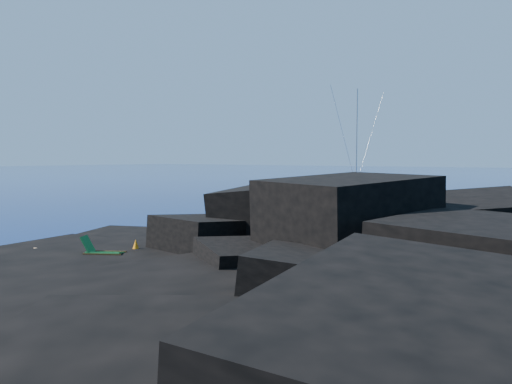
% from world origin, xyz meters
% --- Properties ---
extents(ground, '(400.00, 400.00, 0.00)m').
position_xyz_m(ground, '(0.00, 0.00, 0.00)').
color(ground, '#040F3C').
rests_on(ground, ground).
extents(headland, '(24.00, 24.00, 3.60)m').
position_xyz_m(headland, '(13.00, 3.00, 0.00)').
color(headland, black).
rests_on(headland, ground).
extents(beach, '(9.08, 6.86, 0.70)m').
position_xyz_m(beach, '(4.50, 0.50, 0.00)').
color(beach, black).
rests_on(beach, ground).
extents(surf_foam, '(10.00, 8.00, 0.06)m').
position_xyz_m(surf_foam, '(5.00, 5.00, 0.00)').
color(surf_foam, white).
rests_on(surf_foam, ground).
extents(sailboat, '(4.81, 11.26, 11.56)m').
position_xyz_m(sailboat, '(-2.43, 39.49, 0.00)').
color(sailboat, silver).
rests_on(sailboat, ground).
extents(deck_chair, '(1.55, 1.24, 0.98)m').
position_xyz_m(deck_chair, '(6.05, 0.04, 0.84)').
color(deck_chair, '#15622C').
rests_on(deck_chair, beach).
extents(towel, '(2.05, 1.72, 0.05)m').
position_xyz_m(towel, '(2.65, -1.07, 0.37)').
color(towel, beige).
rests_on(towel, beach).
extents(sunbather, '(1.76, 1.33, 0.26)m').
position_xyz_m(sunbather, '(2.65, -1.07, 0.53)').
color(sunbather, tan).
rests_on(sunbather, towel).
extents(marker_cone, '(0.52, 0.52, 0.63)m').
position_xyz_m(marker_cone, '(6.20, 1.32, 0.66)').
color(marker_cone, orange).
rests_on(marker_cone, beach).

